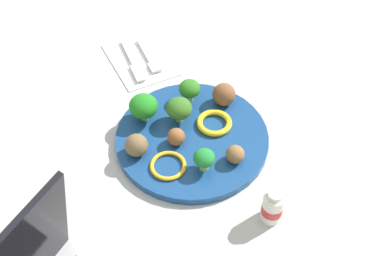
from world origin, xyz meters
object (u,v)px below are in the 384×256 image
napkin (140,59)px  broccoli_floret_center (178,109)px  meatball_back_left (136,145)px  knife (133,62)px  pepper_ring_back_left (214,123)px  yogurt_bottle (273,207)px  meatball_mid_right (235,154)px  broccoli_floret_mid_left (204,159)px  broccoli_floret_front_right (190,89)px  fork (149,57)px  plate (192,138)px  meatball_near_rim (224,94)px  broccoli_floret_back_left (143,106)px  pepper_ring_front_right (168,166)px  meatball_far_rim (176,137)px

napkin → broccoli_floret_center: bearing=-8.3°
meatball_back_left → knife: size_ratio=0.28×
pepper_ring_back_left → yogurt_bottle: size_ratio=0.95×
meatball_back_left → meatball_mid_right: (0.11, 0.14, -0.00)m
pepper_ring_back_left → broccoli_floret_mid_left: bearing=-43.7°
broccoli_floret_front_right → knife: broccoli_floret_front_right is taller
meatball_mid_right → broccoli_floret_front_right: bearing=175.3°
yogurt_bottle → meatball_mid_right: bearing=174.4°
meatball_back_left → fork: size_ratio=0.34×
plate → broccoli_floret_front_right: 0.10m
meatball_near_rim → napkin: (-0.22, -0.07, -0.04)m
broccoli_floret_center → fork: (-0.20, 0.05, -0.04)m
broccoli_floret_center → napkin: 0.22m
broccoli_floret_mid_left → fork: size_ratio=0.35×
fork → napkin: bearing=-119.3°
broccoli_floret_back_left → plate: bearing=32.3°
broccoli_floret_center → pepper_ring_back_left: size_ratio=0.78×
meatball_mid_right → yogurt_bottle: 0.12m
pepper_ring_front_right → pepper_ring_back_left: bearing=108.1°
plate → pepper_ring_front_right: 0.08m
meatball_near_rim → pepper_ring_front_right: size_ratio=0.70×
knife → meatball_mid_right: bearing=3.7°
broccoli_floret_front_right → fork: broccoli_floret_front_right is taller
broccoli_floret_front_right → meatball_mid_right: bearing=-4.7°
broccoli_floret_front_right → yogurt_bottle: (0.29, -0.03, -0.01)m
meatball_back_left → yogurt_bottle: (0.22, 0.12, -0.01)m
fork → broccoli_floret_center: bearing=-13.2°
meatball_far_rim → pepper_ring_front_right: bearing=-46.4°
meatball_back_left → plate: bearing=80.6°
plate → knife: size_ratio=1.93×
meatball_near_rim → pepper_ring_front_right: (0.08, -0.17, -0.02)m
broccoli_floret_mid_left → meatball_back_left: size_ratio=1.04×
broccoli_floret_back_left → broccoli_floret_mid_left: 0.16m
broccoli_floret_back_left → meatball_mid_right: size_ratio=1.65×
broccoli_floret_back_left → fork: 0.20m
yogurt_bottle → broccoli_floret_back_left: bearing=-165.7°
broccoli_floret_center → meatball_back_left: bearing=-75.0°
meatball_near_rim → meatball_far_rim: meatball_near_rim is taller
meatball_back_left → knife: meatball_back_left is taller
plate → broccoli_floret_mid_left: (0.07, -0.02, 0.03)m
meatball_near_rim → meatball_far_rim: 0.14m
meatball_mid_right → meatball_far_rim: (-0.09, -0.07, -0.00)m
meatball_near_rim → knife: 0.23m
knife → yogurt_bottle: bearing=1.4°
pepper_ring_front_right → broccoli_floret_mid_left: bearing=55.2°
pepper_ring_back_left → plate: bearing=-89.0°
broccoli_floret_back_left → broccoli_floret_center: size_ratio=1.06×
meatball_mid_right → broccoli_floret_center: bearing=-165.6°
yogurt_bottle → plate: bearing=-174.3°
broccoli_floret_center → meatball_back_left: (0.03, -0.10, -0.01)m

